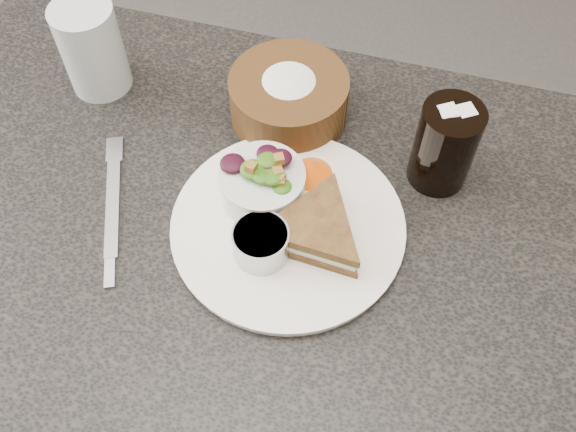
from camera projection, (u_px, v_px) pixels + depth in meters
The scene contains 12 objects.
floor at pixel (260, 409), 1.42m from camera, with size 6.00×6.00×0.00m, color #403E3C.
dining_table at pixel (252, 346), 1.11m from camera, with size 1.00×0.70×0.75m, color black.
dinner_plate at pixel (288, 227), 0.79m from camera, with size 0.28×0.28×0.01m, color silver.
sandwich at pixel (315, 230), 0.76m from camera, with size 0.15×0.15×0.04m, color brown, non-canonical shape.
salad_bowl at pixel (263, 181), 0.78m from camera, with size 0.11×0.11×0.06m, color #BBC3BE, non-canonical shape.
dressing_ramekin at pixel (261, 243), 0.75m from camera, with size 0.07×0.07×0.04m, color #A2A6AD.
orange_wedge at pixel (312, 169), 0.82m from camera, with size 0.06×0.06×0.03m, color #F35A0A.
fork at pixel (113, 201), 0.82m from camera, with size 0.02×0.17×0.00m, color #979DA5.
knife at pixel (111, 220), 0.80m from camera, with size 0.01×0.19×0.00m, color #ADAEB0.
bread_basket at pixel (289, 92), 0.86m from camera, with size 0.16×0.16×0.09m, color brown, non-canonical shape.
cola_glass at pixel (446, 142), 0.79m from camera, with size 0.08×0.08×0.13m, color black, non-canonical shape.
water_glass at pixel (92, 48), 0.88m from camera, with size 0.09×0.09×0.13m, color #AFB8BF.
Camera 1 is at (0.17, -0.38, 1.43)m, focal length 40.00 mm.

